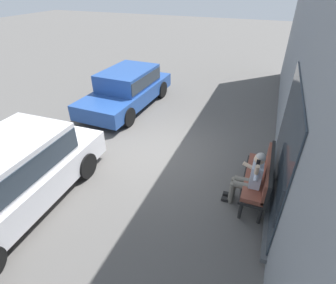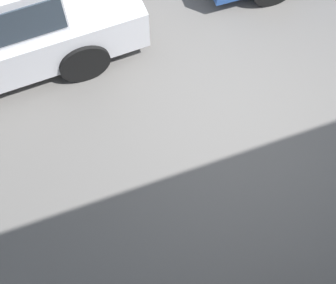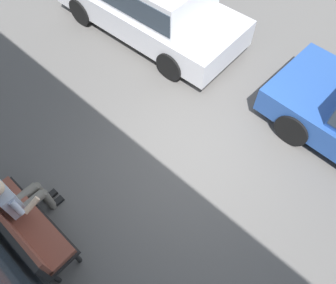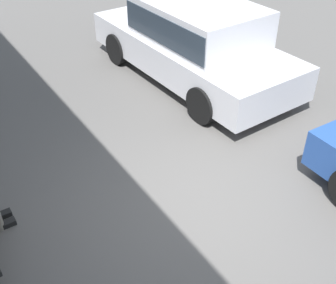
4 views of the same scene
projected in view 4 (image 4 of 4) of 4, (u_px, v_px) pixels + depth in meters
The scene contains 2 objects.
ground_plane at pixel (202, 203), 5.55m from camera, with size 60.00×60.00×0.00m, color #565451.
parked_car_mid at pixel (194, 39), 7.95m from camera, with size 4.62×2.02×1.55m.
Camera 4 is at (-3.12, 2.60, 3.89)m, focal length 45.00 mm.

